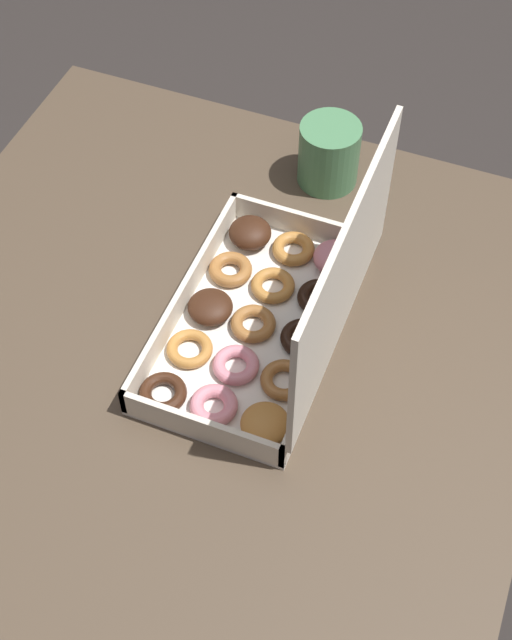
% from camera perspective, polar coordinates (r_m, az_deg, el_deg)
% --- Properties ---
extents(ground_plane, '(8.00, 8.00, 0.00)m').
position_cam_1_polar(ground_plane, '(1.89, -2.17, -14.75)').
color(ground_plane, '#2D2826').
extents(dining_table, '(0.93, 0.92, 0.75)m').
position_cam_1_polar(dining_table, '(1.32, -3.01, -4.20)').
color(dining_table, '#4C3D2D').
rests_on(dining_table, ground_plane).
extents(donut_box, '(0.38, 0.23, 0.28)m').
position_cam_1_polar(donut_box, '(1.19, 1.34, 0.63)').
color(donut_box, silver).
rests_on(donut_box, dining_table).
extents(coffee_mug, '(0.09, 0.09, 0.10)m').
position_cam_1_polar(coffee_mug, '(1.40, 4.69, 10.60)').
color(coffee_mug, '#4C8456').
rests_on(coffee_mug, dining_table).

